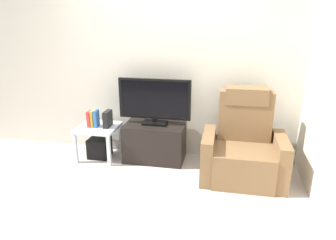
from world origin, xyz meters
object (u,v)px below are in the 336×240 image
Objects in this scene: book_rightmost at (96,118)px; book_leftmost at (90,119)px; television at (155,101)px; game_console at (108,119)px; side_table at (98,131)px; book_middle at (93,119)px; subwoofer_box at (100,147)px; tv_stand at (155,142)px; recliner_armchair at (243,148)px.

book_leftmost is at bearing 180.00° from book_rightmost.
television is 0.70m from game_console.
television is 0.84m from book_rightmost.
side_table is 2.36× the size of book_middle.
book_rightmost is 1.06× the size of game_console.
subwoofer_box is 0.46m from game_console.
tv_stand is at bearing 5.53° from game_console.
side_table is at bearing 11.31° from book_leftmost.
tv_stand reaches higher than side_table.
television is at bearing 6.60° from subwoofer_box.
side_table is (-1.96, 0.19, 0.01)m from recliner_armchair.
game_console is (-1.81, 0.20, 0.20)m from recliner_armchair.
television is at bearing 7.99° from book_rightmost.
book_leftmost is 0.25m from game_console.
tv_stand is 3.53× the size of book_middle.
subwoofer_box is (-0.79, -0.07, -0.12)m from tv_stand.
recliner_armchair reaches higher than book_rightmost.
tv_stand is 3.59× the size of game_console.
book_rightmost is (-0.00, -0.02, 0.19)m from side_table.
side_table is 2.40× the size of game_console.
book_middle is at bearing -172.50° from television.
side_table is at bearing 135.00° from subwoofer_box.
game_console is at bearing -174.47° from tv_stand.
tv_stand is 0.80m from subwoofer_box.
television is 4.30× the size of game_console.
recliner_armchair is at bearing -4.63° from book_leftmost.
book_rightmost reaches higher than book_leftmost.
subwoofer_box is at bearing -45.00° from side_table.
tv_stand is at bearing 167.00° from recliner_armchair.
side_table is 0.25m from subwoofer_box.
book_leftmost reaches higher than subwoofer_box.
tv_stand is 0.94m from book_leftmost.
side_table is 2.27× the size of book_rightmost.
book_leftmost is 0.10m from book_rightmost.
book_middle is (-0.84, -0.09, 0.31)m from tv_stand.
recliner_armchair is 3.90× the size of subwoofer_box.
recliner_armchair reaches higher than subwoofer_box.
subwoofer_box is (0.00, -0.00, -0.25)m from side_table.
television is 0.89m from book_middle.
tv_stand is 3.40× the size of book_rightmost.
book_middle is at bearing 0.00° from book_leftmost.
television is 1.29m from recliner_armchair.
game_console is (0.24, 0.03, 0.00)m from book_leftmost.
book_rightmost is at bearing 0.00° from book_leftmost.
side_table is at bearing -176.05° from game_console.
recliner_armchair is 1.98m from subwoofer_box.
book_rightmost reaches higher than book_middle.
recliner_armchair reaches higher than book_middle.
tv_stand is 0.80m from side_table.
television is at bearing 166.12° from recliner_armchair.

